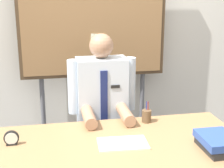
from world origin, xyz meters
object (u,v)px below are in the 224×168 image
Objects in this scene: desk at (117,155)px; book_stack at (217,143)px; person at (102,123)px; pen_holder at (147,116)px; open_notebook at (123,144)px; desk_clock at (11,139)px; bulletin_board at (93,12)px.

book_stack reaches higher than desk.
person is 0.45m from pen_holder.
open_notebook is 2.01× the size of pen_holder.
desk is 0.70m from desk_clock.
bulletin_board is 1.40m from desk_clock.
book_stack is (0.59, -1.30, -0.71)m from bulletin_board.
desk_clock is at bearing -124.36° from bulletin_board.
open_notebook is at bearing 161.62° from book_stack.
desk_clock reaches higher than desk.
book_stack reaches higher than open_notebook.
open_notebook is (0.03, -0.02, 0.09)m from desk.
person is 4.32× the size of open_notebook.
person is 0.64× the size of bulletin_board.
open_notebook is at bearing -87.26° from person.
person is 5.05× the size of book_stack.
book_stack is at bearing -59.65° from pen_holder.
book_stack is at bearing -54.41° from person.
desk is at bearing -90.00° from bulletin_board.
desk_clock is (-0.67, -0.99, -0.72)m from bulletin_board.
pen_holder is at bearing 120.35° from book_stack.
person reaches higher than open_notebook.
person is 1.03m from book_stack.
person reaches higher than desk_clock.
open_notebook is (0.03, -0.64, 0.12)m from person.
person is 14.29× the size of desk_clock.
bulletin_board is at bearing 110.18° from pen_holder.
desk is 1.23× the size of person.
desk_clock is at bearing 170.73° from desk.
bulletin_board is at bearing 91.57° from open_notebook.
open_notebook is (-0.56, 0.19, -0.04)m from book_stack.
bulletin_board is at bearing 90.00° from person.
bulletin_board is (-0.00, 1.10, 0.85)m from desk.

